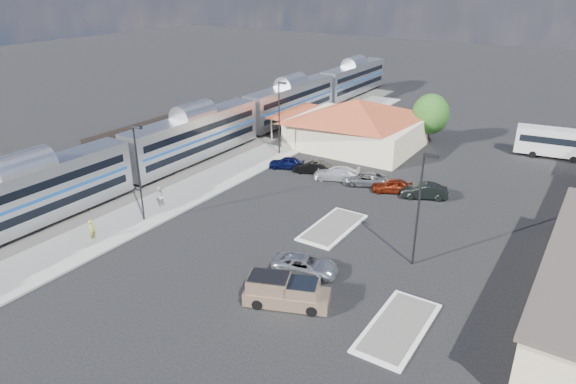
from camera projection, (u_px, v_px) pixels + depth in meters
The scene contains 23 objects.
ground at pixel (282, 226), 45.51m from camera, with size 280.00×280.00×0.00m, color black.
railbed at pixel (174, 157), 62.13m from camera, with size 16.00×100.00×0.12m, color #4C4944.
platform at pixel (221, 177), 56.09m from camera, with size 5.50×92.00×0.18m, color gray.
passenger_train at pixel (195, 138), 60.11m from camera, with size 3.00×104.00×5.55m.
freight_cars at pixel (141, 144), 61.10m from camera, with size 2.80×46.00×4.00m.
station_depot at pixel (356, 123), 65.10m from camera, with size 18.35×12.24×6.20m.
traffic_island_south at pixel (333, 227), 45.02m from camera, with size 3.30×7.50×0.21m.
traffic_island_north at pixel (398, 327), 32.31m from camera, with size 3.30×7.50×0.21m.
lamp_plat_s at pixel (138, 166), 44.21m from camera, with size 1.08×0.25×9.00m.
lamp_plat_n at pixel (280, 112), 61.21m from camera, with size 1.08×0.25×9.00m.
lamp_lot at pixel (420, 201), 37.38m from camera, with size 1.08×0.25×9.00m.
tree_depot at pixel (431, 114), 65.62m from camera, with size 4.71×4.71×6.63m.
pickup_truck at pixel (287, 292), 34.36m from camera, with size 6.07×4.00×1.97m.
suv at pixel (306, 265), 38.04m from camera, with size 2.28×4.95×1.38m, color #B0B4B8.
coach_bus at pixel (566, 143), 61.10m from camera, with size 11.23×3.78×3.53m.
person_a at pixel (92, 230), 42.47m from camera, with size 0.64×0.42×1.75m, color #AEB739.
person_b at pixel (160, 197), 48.61m from camera, with size 0.92×0.72×1.90m, color silver.
parked_car_a at pixel (287, 163), 58.55m from camera, with size 1.65×4.10×1.40m, color #0C123F.
parked_car_b at pixel (312, 167), 57.19m from camera, with size 1.47×4.22×1.39m, color black.
parked_car_c at pixel (337, 173), 55.35m from camera, with size 2.02×4.96×1.44m, color white.
parked_car_d at pixel (365, 179), 54.01m from camera, with size 2.19×4.76×1.32m, color gray.
parked_car_e at pixel (392, 186), 52.17m from camera, with size 1.68×4.18×1.42m, color maroon.
parked_car_f at pixel (424, 191), 50.79m from camera, with size 1.60×4.58×1.51m, color black.
Camera 1 is at (22.46, -33.91, 20.64)m, focal length 32.00 mm.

